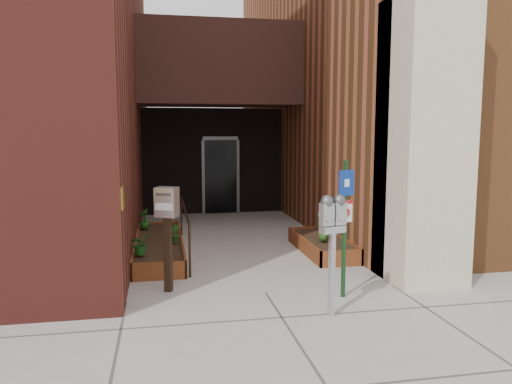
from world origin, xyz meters
TOP-DOWN VIEW (x-y plane):
  - ground at (0.00, 0.00)m, footprint 80.00×80.00m
  - architecture at (-0.18, 6.89)m, footprint 20.00×14.60m
  - planter_left at (-1.55, 2.70)m, footprint 0.90×3.60m
  - planter_right at (1.60, 2.20)m, footprint 0.80×2.20m
  - handrail at (-1.05, 2.65)m, footprint 0.04×3.34m
  - parking_meter at (0.64, -1.06)m, footprint 0.37×0.21m
  - sign_post at (1.06, -0.39)m, footprint 0.26×0.11m
  - payment_dropbox at (-1.41, 0.35)m, footprint 0.38×0.33m
  - shrub_left_a at (-1.85, 1.47)m, footprint 0.47×0.47m
  - shrub_left_b at (-1.25, 2.31)m, footprint 0.23×0.23m
  - shrub_left_c at (-1.85, 3.75)m, footprint 0.23×0.23m
  - shrub_left_d at (-1.85, 3.88)m, footprint 0.28×0.28m
  - shrub_right_a at (1.52, 1.92)m, footprint 0.28×0.28m
  - shrub_right_b at (1.68, 2.18)m, footprint 0.25×0.25m
  - shrub_right_c at (1.85, 2.99)m, footprint 0.38×0.38m

SIDE VIEW (x-z plane):
  - ground at x=0.00m, z-range 0.00..0.00m
  - planter_left at x=-1.55m, z-range -0.02..0.28m
  - planter_right at x=1.60m, z-range -0.02..0.28m
  - shrub_left_b at x=-1.25m, z-range 0.30..0.62m
  - shrub_right_c at x=1.85m, z-range 0.30..0.63m
  - shrub_right_b at x=1.68m, z-range 0.30..0.64m
  - shrub_right_a at x=1.52m, z-range 0.30..0.66m
  - shrub_left_c at x=-1.85m, z-range 0.30..0.66m
  - shrub_left_a at x=-1.85m, z-range 0.30..0.67m
  - shrub_left_d at x=-1.85m, z-range 0.30..0.71m
  - handrail at x=-1.05m, z-range 0.30..1.20m
  - payment_dropbox at x=-1.41m, z-range 0.35..1.91m
  - sign_post at x=1.06m, z-range 0.23..2.19m
  - parking_meter at x=0.64m, z-range 0.43..2.02m
  - architecture at x=-0.18m, z-range -0.02..9.98m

